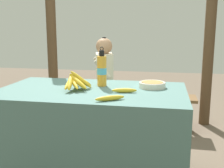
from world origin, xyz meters
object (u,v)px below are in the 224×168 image
at_px(loose_banana_side, 124,90).
at_px(support_post_far, 210,27).
at_px(seated_vendor, 101,76).
at_px(support_post_near, 51,28).
at_px(water_bottle, 102,70).
at_px(loose_banana_front, 110,98).
at_px(serving_bowl, 152,84).
at_px(banana_bunch_ripe, 76,81).
at_px(wooden_bench, 122,99).
at_px(banana_bunch_green, 166,91).

distance_m(loose_banana_side, support_post_far, 1.94).
distance_m(seated_vendor, support_post_near, 1.06).
height_order(water_bottle, loose_banana_front, water_bottle).
bearing_deg(support_post_far, serving_bowl, -113.47).
bearing_deg(loose_banana_front, serving_bowl, 61.20).
bearing_deg(support_post_near, loose_banana_side, -52.98).
xyz_separation_m(banana_bunch_ripe, wooden_bench, (0.17, 1.31, -0.48)).
height_order(serving_bowl, support_post_far, support_post_far).
height_order(loose_banana_side, banana_bunch_green, loose_banana_side).
bearing_deg(banana_bunch_ripe, loose_banana_side, -5.74).
relative_size(loose_banana_side, support_post_near, 0.08).
relative_size(seated_vendor, support_post_near, 0.46).
relative_size(banana_bunch_ripe, serving_bowl, 1.51).
bearing_deg(wooden_bench, loose_banana_front, -84.41).
relative_size(banana_bunch_green, support_post_near, 0.11).
bearing_deg(seated_vendor, support_post_far, -179.08).
bearing_deg(wooden_bench, seated_vendor, -170.66).
xyz_separation_m(serving_bowl, loose_banana_front, (-0.26, -0.48, -0.01)).
height_order(water_bottle, loose_banana_side, water_bottle).
distance_m(banana_bunch_ripe, banana_bunch_green, 1.53).
distance_m(banana_bunch_ripe, seated_vendor, 1.28).
bearing_deg(support_post_near, wooden_bench, -18.00).
relative_size(banana_bunch_ripe, loose_banana_front, 1.67).
height_order(banana_bunch_ripe, support_post_far, support_post_far).
distance_m(banana_bunch_ripe, wooden_bench, 1.40).
bearing_deg(support_post_far, loose_banana_side, -116.33).
height_order(wooden_bench, support_post_near, support_post_near).
height_order(serving_bowl, loose_banana_front, serving_bowl).
xyz_separation_m(loose_banana_side, banana_bunch_green, (0.32, 1.35, -0.29)).
height_order(loose_banana_side, seated_vendor, seated_vendor).
bearing_deg(loose_banana_front, water_bottle, 108.97).
bearing_deg(support_post_near, water_bottle, -54.52).
bearing_deg(loose_banana_front, wooden_bench, 95.59).
height_order(loose_banana_front, banana_bunch_green, loose_banana_front).
xyz_separation_m(banana_bunch_ripe, seated_vendor, (-0.09, 1.26, -0.18)).
height_order(support_post_near, support_post_far, same).
height_order(serving_bowl, support_post_near, support_post_near).
height_order(serving_bowl, seated_vendor, seated_vendor).
distance_m(banana_bunch_ripe, support_post_near, 1.92).
bearing_deg(wooden_bench, banana_bunch_ripe, -97.61).
relative_size(loose_banana_front, seated_vendor, 0.17).
xyz_separation_m(banana_bunch_ripe, serving_bowl, (0.59, 0.18, -0.04)).
bearing_deg(loose_banana_front, banana_bunch_ripe, 138.59).
bearing_deg(seated_vendor, wooden_bench, 173.95).
distance_m(seated_vendor, support_post_far, 1.50).
relative_size(water_bottle, wooden_bench, 0.18).
relative_size(serving_bowl, water_bottle, 0.66).
xyz_separation_m(banana_bunch_ripe, water_bottle, (0.17, 0.18, 0.06)).
bearing_deg(wooden_bench, serving_bowl, -69.57).
height_order(water_bottle, wooden_bench, water_bottle).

